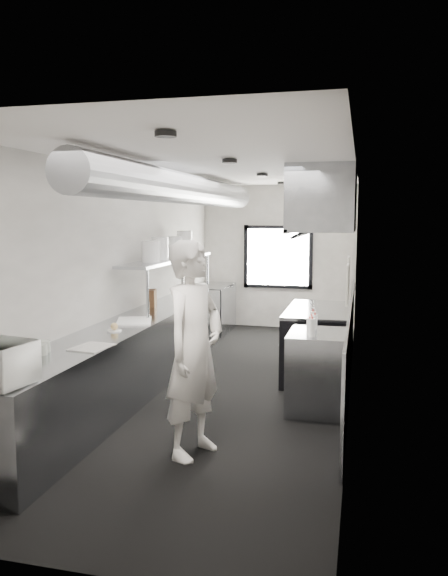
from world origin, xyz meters
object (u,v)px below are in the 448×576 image
Objects in this scene: plate_stack_d at (185,243)px; squeeze_bottle_d at (315,322)px; far_work_table at (211,309)px; deli_tub_b at (42,346)px; pass_shelf at (170,260)px; plate_stack_c at (175,246)px; squeeze_bottle_c at (311,324)px; plate_stack_a at (151,251)px; small_plate at (114,331)px; exhaust_hood at (325,201)px; knife_block at (152,298)px; squeeze_bottle_e at (313,319)px; cutting_board at (134,321)px; bottle_station at (317,372)px; squeeze_bottle_b at (309,327)px; plate_stack_b at (160,248)px; deli_tub_a at (40,349)px; squeeze_bottle_a at (312,328)px; range at (317,342)px; line_cook at (194,349)px; prep_counter at (134,355)px.

plate_stack_d is 2.27× the size of squeeze_bottle_d.
deli_tub_b reaches higher than far_work_table.
plate_stack_c is (-0.01, 0.29, 0.19)m from pass_shelf.
pass_shelf is at bearing 143.02° from squeeze_bottle_c.
squeeze_bottle_d is at bearing -19.21° from plate_stack_a.
exhaust_hood is at bearing 40.81° from small_plate.
knife_block is at bearing -176.42° from exhaust_hood.
squeeze_bottle_c is at bearing -22.81° from plate_stack_a.
squeeze_bottle_e is (2.41, 1.83, 0.04)m from deli_tub_b.
cutting_board is at bearing -87.23° from plate_stack_d.
exhaust_hood reaches higher than deli_tub_b.
squeeze_bottle_b reaches higher than bottle_station.
exhaust_hood is 11.73× the size of squeeze_bottle_e.
deli_tub_b is at bearing -92.66° from pass_shelf.
deli_tub_a is at bearing -91.57° from plate_stack_b.
squeeze_bottle_e is (-0.09, 0.28, 0.54)m from bottle_station.
squeeze_bottle_e is at bearing 37.29° from deli_tub_b.
squeeze_bottle_a reaches higher than deli_tub_b.
exhaust_hood is 1.98m from squeeze_bottle_c.
pass_shelf is 3.09m from bottle_station.
squeeze_bottle_b is (-0.04, 0.09, -0.01)m from squeeze_bottle_a.
far_work_table is 6.64× the size of squeeze_bottle_b.
squeeze_bottle_c reaches higher than deli_tub_b.
range is 5.57× the size of plate_stack_a.
squeeze_bottle_a reaches higher than squeeze_bottle_b.
squeeze_bottle_a is (2.30, -1.20, -0.71)m from plate_stack_a.
plate_stack_a is 0.91× the size of plate_stack_c.
bottle_station is 0.55m from squeeze_bottle_c.
far_work_table is 8.48× the size of deli_tub_a.
plate_stack_d reaches higher than bottle_station.
pass_shelf is at bearing 41.80° from line_cook.
line_cook is at bearing -125.61° from squeeze_bottle_b.
small_plate is 1.76m from knife_block.
plate_stack_c is at bearing 141.41° from squeeze_bottle_d.
cutting_board is (-0.01, 0.59, 0.00)m from small_plate.
deli_tub_a is 3.06m from squeeze_bottle_e.
line_cook is (-0.96, -2.85, -1.40)m from exhaust_hood.
cutting_board is 2.17m from squeeze_bottle_e.
prep_counter is at bearing -88.44° from pass_shelf.
deli_tub_b is 0.27× the size of cutting_board.
far_work_table is at bearing 87.98° from deli_tub_b.
squeeze_bottle_d is (0.02, 0.16, -0.00)m from squeeze_bottle_c.
small_plate is at bearing -87.40° from pass_shelf.
cutting_board is at bearing -178.61° from squeeze_bottle_d.
cutting_board is 2.56m from plate_stack_d.
bottle_station is 4.53m from far_work_table.
cutting_board is at bearing -149.37° from exhaust_hood.
deli_tub_a reaches higher than prep_counter.
deli_tub_a is at bearing -94.72° from prep_counter.
range is 11.30× the size of deli_tub_a.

